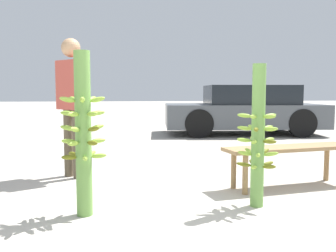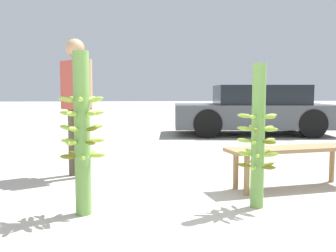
{
  "view_description": "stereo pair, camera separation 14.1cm",
  "coord_description": "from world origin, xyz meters",
  "px_view_note": "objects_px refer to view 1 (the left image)",
  "views": [
    {
      "loc": [
        -0.5,
        -2.83,
        1.08
      ],
      "look_at": [
        -0.04,
        0.77,
        0.75
      ],
      "focal_mm": 40.0,
      "sensor_mm": 36.0,
      "label": 1
    },
    {
      "loc": [
        -0.36,
        -2.84,
        1.08
      ],
      "look_at": [
        -0.04,
        0.77,
        0.75
      ],
      "focal_mm": 40.0,
      "sensor_mm": 36.0,
      "label": 2
    }
  ],
  "objects_px": {
    "vendor_person": "(72,94)",
    "market_bench": "(289,152)",
    "banana_stalk_center": "(258,137)",
    "parked_car": "(245,110)",
    "banana_stalk_left": "(83,133)"
  },
  "relations": [
    {
      "from": "banana_stalk_center",
      "to": "banana_stalk_left",
      "type": "bearing_deg",
      "value": -178.01
    },
    {
      "from": "banana_stalk_left",
      "to": "parked_car",
      "type": "relative_size",
      "value": 0.35
    },
    {
      "from": "vendor_person",
      "to": "market_bench",
      "type": "bearing_deg",
      "value": -151.42
    },
    {
      "from": "banana_stalk_center",
      "to": "parked_car",
      "type": "height_order",
      "value": "banana_stalk_center"
    },
    {
      "from": "vendor_person",
      "to": "banana_stalk_left",
      "type": "bearing_deg",
      "value": 147.04
    },
    {
      "from": "banana_stalk_left",
      "to": "banana_stalk_center",
      "type": "relative_size",
      "value": 1.07
    },
    {
      "from": "market_bench",
      "to": "banana_stalk_left",
      "type": "bearing_deg",
      "value": -172.75
    },
    {
      "from": "market_bench",
      "to": "parked_car",
      "type": "relative_size",
      "value": 0.39
    },
    {
      "from": "parked_car",
      "to": "banana_stalk_center",
      "type": "bearing_deg",
      "value": 167.74
    },
    {
      "from": "banana_stalk_left",
      "to": "banana_stalk_center",
      "type": "bearing_deg",
      "value": 1.99
    },
    {
      "from": "banana_stalk_left",
      "to": "market_bench",
      "type": "height_order",
      "value": "banana_stalk_left"
    },
    {
      "from": "vendor_person",
      "to": "market_bench",
      "type": "xyz_separation_m",
      "value": [
        2.5,
        -0.82,
        -0.65
      ]
    },
    {
      "from": "banana_stalk_left",
      "to": "vendor_person",
      "type": "xyz_separation_m",
      "value": [
        -0.28,
        1.52,
        0.32
      ]
    },
    {
      "from": "banana_stalk_left",
      "to": "vendor_person",
      "type": "height_order",
      "value": "vendor_person"
    },
    {
      "from": "parked_car",
      "to": "banana_stalk_left",
      "type": "bearing_deg",
      "value": 155.23
    }
  ]
}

